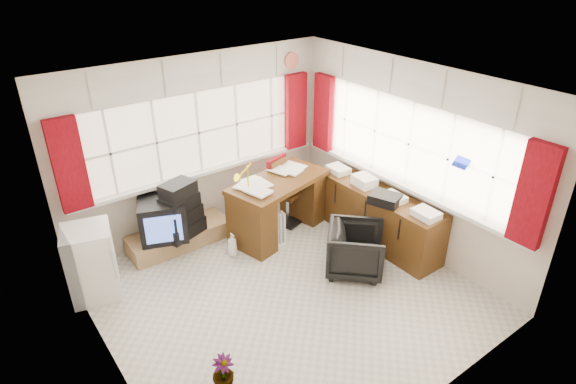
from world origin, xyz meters
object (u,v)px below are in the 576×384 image
Objects in this scene: crt_tv at (163,219)px; desk_lamp at (248,172)px; office_chair at (356,250)px; radiator at (273,235)px; task_chair at (282,188)px; credenza at (377,215)px; tv_bench at (180,237)px; mini_fridge at (91,263)px; desk at (279,203)px.

desk_lamp is at bearing -26.16° from crt_tv.
office_chair is 1.17m from radiator.
credenza is at bearing -59.70° from task_chair.
crt_tv is (-1.02, 0.50, -0.58)m from desk_lamp.
desk_lamp is 1.70m from office_chair.
office_chair is 0.50× the size of tv_bench.
credenza reaches higher than radiator.
office_chair is 1.31× the size of radiator.
credenza is 2.23× the size of mini_fridge.
credenza is 3.71m from mini_fridge.
crt_tv is at bearing -165.60° from tv_bench.
task_chair reaches higher than mini_fridge.
task_chair is 1.85× the size of radiator.
office_chair is 0.35× the size of credenza.
mini_fridge is (-3.53, 1.15, 0.06)m from credenza.
task_chair is 1.63m from tv_bench.
desk_lamp is 0.39× the size of task_chair.
credenza is 1.43× the size of tv_bench.
desk_lamp is 1.90m from credenza.
radiator is (-0.58, -0.58, -0.31)m from task_chair.
office_chair is 3.17m from mini_fridge.
tv_bench is at bearing 146.30° from credenza.
crt_tv reaches higher than office_chair.
desk_lamp is 0.27× the size of tv_bench.
credenza is 2.90m from crt_tv.
desk_lamp is 0.51× the size of crt_tv.
tv_bench is at bearing 138.43° from radiator.
mini_fridge reaches higher than office_chair.
crt_tv is (-1.75, 1.82, 0.20)m from office_chair.
mini_fridge reaches higher than desk.
mini_fridge is (-1.03, -0.32, -0.07)m from crt_tv.
desk reaches higher than radiator.
radiator is (0.17, -0.30, -0.89)m from desk_lamp.
desk is 1.60× the size of task_chair.
desk is 2.56m from mini_fridge.
task_chair is 1.41× the size of office_chair.
radiator is at bearing -41.57° from tv_bench.
desk is 1.60m from crt_tv.
desk is 4.10× the size of desk_lamp.
credenza is at bearing -26.75° from radiator.
crt_tv is (-1.77, 0.22, -0.00)m from task_chair.
desk_lamp is 0.19× the size of credenza.
radiator is (-0.33, -0.31, -0.25)m from desk.
radiator is at bearing -34.11° from crt_tv.
crt_tv is at bearing 153.84° from desk_lamp.
desk is 1.45m from tv_bench.
tv_bench is (-2.28, 1.52, -0.27)m from credenza.
desk_lamp is at bearing 146.87° from credenza.
desk_lamp reaches higher than mini_fridge.
task_chair is (0.25, 0.27, 0.06)m from desk.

